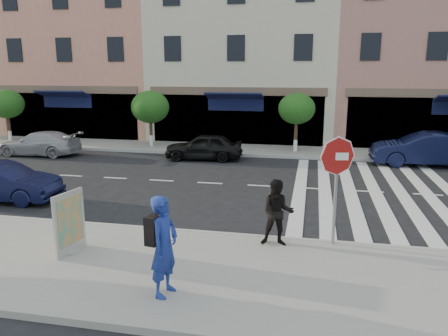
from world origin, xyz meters
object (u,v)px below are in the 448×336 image
car_near_mid (0,182)px  car_far_left (39,143)px  stop_sign (337,167)px  walker (277,213)px  car_far_mid (204,147)px  photographer (164,246)px  poster_board (70,224)px  car_far_right (424,149)px

car_near_mid → car_far_left: bearing=22.2°
stop_sign → car_near_mid: 11.12m
walker → car_far_mid: size_ratio=0.43×
photographer → poster_board: bearing=73.7°
walker → car_near_mid: 9.78m
photographer → car_far_left: size_ratio=0.46×
poster_board → car_far_left: poster_board is taller
stop_sign → photographer: size_ratio=1.37×
walker → car_far_left: size_ratio=0.39×
car_near_mid → car_far_left: (-3.60, 7.48, -0.04)m
photographer → car_near_mid: 9.20m
photographer → car_far_mid: 13.49m
poster_board → car_far_left: size_ratio=0.35×
photographer → car_far_right: (7.69, 13.94, -0.36)m
car_far_left → poster_board: bearing=35.7°
poster_board → car_far_mid: (0.21, 11.82, -0.22)m
photographer → poster_board: (-2.80, 1.40, -0.27)m
car_far_mid → stop_sign: bearing=25.2°
car_near_mid → poster_board: bearing=-131.3°
car_far_left → walker: bearing=52.1°
car_far_left → car_far_right: bearing=92.9°
car_far_left → car_far_right: (18.90, 1.32, 0.15)m
car_near_mid → car_far_right: size_ratio=0.85×
poster_board → car_far_left: (-8.40, 11.22, -0.25)m
photographer → car_near_mid: photographer is taller
stop_sign → poster_board: (-6.04, -1.77, -1.23)m
poster_board → stop_sign: bearing=27.4°
car_near_mid → car_far_right: (15.30, 8.80, 0.12)m
car_near_mid → car_far_right: bearing=-63.5°
photographer → car_far_left: (-11.21, 12.62, -0.51)m
car_far_right → car_far_mid: bearing=-87.8°
walker → car_far_mid: bearing=109.0°
poster_board → car_near_mid: bearing=153.2°
poster_board → car_far_mid: size_ratio=0.39×
photographer → car_far_left: photographer is taller
photographer → walker: bearing=-23.3°
photographer → walker: size_ratio=1.19×
car_far_mid → car_far_left: bearing=-90.9°
walker → poster_board: 4.91m
car_far_left → car_far_right: car_far_right is taller
stop_sign → car_near_mid: bearing=160.9°
stop_sign → walker: stop_sign is taller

